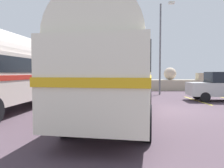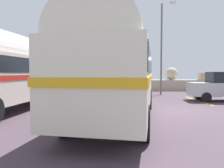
% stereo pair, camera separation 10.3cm
% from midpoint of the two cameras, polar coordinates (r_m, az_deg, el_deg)
% --- Properties ---
extents(ground, '(32.00, 26.00, 0.02)m').
position_cam_midpoint_polar(ground, '(10.95, 14.62, -6.65)').
color(ground, '#483943').
extents(breakwater, '(31.36, 2.37, 2.40)m').
position_cam_midpoint_polar(breakwater, '(22.45, 7.15, 0.14)').
color(breakwater, '#B0A58D').
rests_on(breakwater, ground).
extents(vintage_coach, '(4.06, 8.89, 3.70)m').
position_cam_midpoint_polar(vintage_coach, '(8.37, 1.54, 4.54)').
color(vintage_coach, black).
rests_on(vintage_coach, ground).
extents(second_coach, '(3.56, 8.83, 3.70)m').
position_cam_midpoint_polar(second_coach, '(11.26, -26.27, 3.83)').
color(second_coach, black).
rests_on(second_coach, ground).
extents(parked_car_nearest, '(4.24, 2.07, 1.86)m').
position_cam_midpoint_polar(parked_car_nearest, '(15.50, 26.98, -0.49)').
color(parked_car_nearest, black).
rests_on(parked_car_nearest, ground).
extents(lamp_post, '(1.00, 0.76, 7.43)m').
position_cam_midpoint_polar(lamp_post, '(18.33, 12.76, 10.13)').
color(lamp_post, '#5B5B60').
rests_on(lamp_post, ground).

